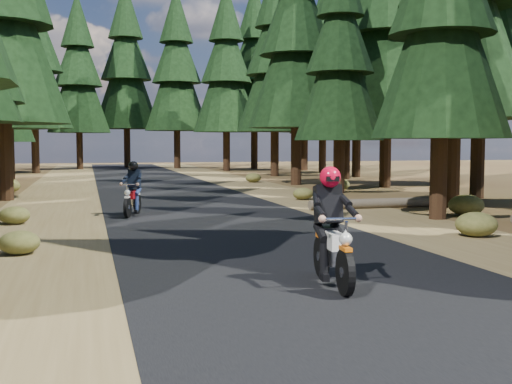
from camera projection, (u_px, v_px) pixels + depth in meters
The scene contains 9 objects.
ground at pixel (276, 256), 12.11m from camera, with size 120.00×120.00×0.00m, color #4C311B.
road at pixel (222, 224), 16.93m from camera, with size 6.00×100.00×0.01m, color black.
shoulder_l at pixel (39, 230), 15.76m from camera, with size 3.20×100.00×0.01m, color brown.
shoulder_r at pixel (382, 218), 18.10m from camera, with size 3.20×100.00×0.01m, color brown.
pine_forest at pixel (155, 27), 31.80m from camera, with size 34.59×55.08×16.32m.
log_near at pixel (396, 203), 21.21m from camera, with size 0.32×0.32×6.14m, color #4C4233.
understory_shrubs at pixel (238, 203), 19.82m from camera, with size 15.26×27.12×0.64m.
rider_lead at pixel (333, 247), 9.47m from camera, with size 0.79×2.03×1.77m.
rider_follow at pixel (132, 198), 18.70m from camera, with size 1.06×1.86×1.59m.
Camera 1 is at (-3.42, -11.49, 2.12)m, focal length 45.00 mm.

